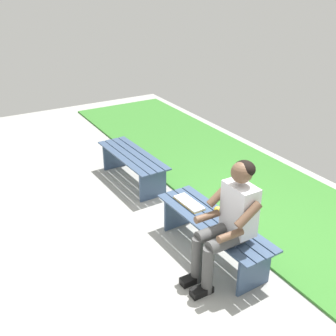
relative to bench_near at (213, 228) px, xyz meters
The scene contains 7 objects.
ground_plane 1.44m from the bench_near, 45.87° to the left, with size 10.00×7.00×0.04m, color #9E9E99.
grass_strip 1.68m from the bench_near, 54.10° to the right, with size 9.00×1.93×0.03m, color #387A2D.
bench_near is the anchor object (origin of this frame).
bench_far 1.94m from the bench_near, ahead, with size 1.39×0.50×0.44m.
person_seated 0.51m from the bench_near, 164.43° to the left, with size 0.50×0.69×1.24m.
apple 0.20m from the bench_near, 53.56° to the right, with size 0.08×0.08×0.08m, color gold.
book_open 0.42m from the bench_near, ahead, with size 0.42×0.17×0.02m.
Camera 1 is at (-2.80, 2.18, 2.74)m, focal length 43.04 mm.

